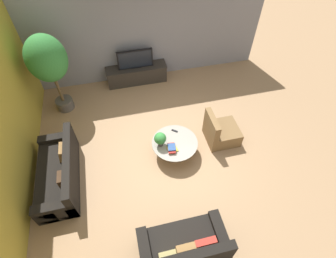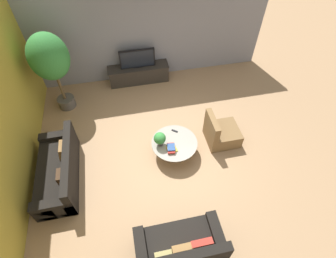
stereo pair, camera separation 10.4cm
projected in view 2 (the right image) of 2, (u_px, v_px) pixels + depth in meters
The scene contains 13 objects.
ground_plane at pixel (167, 151), 6.65m from camera, with size 24.00×24.00×0.00m, color #9E7A56.
back_wall_stone at pixel (144, 32), 7.59m from camera, with size 7.40×0.12×3.00m, color gray.
side_wall_left at pixel (4, 127), 5.20m from camera, with size 0.12×7.40×3.00m, color gold.
media_console at pixel (139, 74), 8.27m from camera, with size 1.88×0.50×0.55m.
television at pixel (137, 59), 7.85m from camera, with size 1.07×0.13×0.59m.
coffee_table at pixel (174, 145), 6.41m from camera, with size 1.12×1.12×0.41m.
couch_by_wall at pixel (59, 171), 5.95m from camera, with size 0.84×2.01×0.84m.
couch_near_entry at pixel (180, 248), 4.86m from camera, with size 1.63×0.84×0.84m.
armchair_wicker at pixel (221, 133), 6.69m from camera, with size 0.80×0.76×0.86m.
potted_palm_tall at pixel (50, 60), 6.52m from camera, with size 1.00×1.00×2.30m.
potted_plant_tabletop at pixel (160, 139), 6.11m from camera, with size 0.29×0.29×0.38m.
book_stack at pixel (171, 148), 6.14m from camera, with size 0.26×0.32×0.10m.
remote_black at pixel (175, 131), 6.54m from camera, with size 0.04×0.16×0.02m, color black.
Camera 2 is at (-0.78, -3.82, 5.42)m, focal length 28.00 mm.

